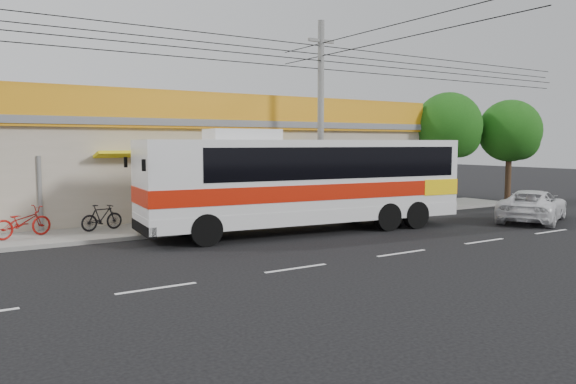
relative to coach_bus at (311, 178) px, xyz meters
name	(u,v)px	position (x,y,z in m)	size (l,w,h in m)	color
ground	(352,242)	(-0.08, -2.63, -2.13)	(120.00, 120.00, 0.00)	black
sidewalk	(266,220)	(-0.08, 3.37, -2.05)	(30.00, 3.20, 0.15)	gray
lane_markings	(402,253)	(-0.08, -5.13, -2.13)	(50.00, 0.12, 0.01)	silver
storefront_building	(212,165)	(-0.09, 8.91, 0.17)	(22.60, 9.20, 5.70)	#A59C85
coach_bus	(311,178)	(0.00, 0.00, 0.00)	(13.12, 4.07, 3.98)	silver
motorbike_red	(22,222)	(-9.90, 3.59, -1.43)	(0.73, 2.09, 1.10)	maroon
motorbike_dark	(102,217)	(-7.10, 3.78, -1.48)	(0.47, 1.65, 0.99)	black
white_car	(533,206)	(9.94, -2.93, -1.43)	(2.32, 5.03, 1.40)	silver
utility_pole	(321,56)	(2.37, 2.67, 5.20)	(34.00, 14.00, 8.89)	slate
tree_near	(512,133)	(16.19, 2.77, 1.92)	(3.61, 3.61, 5.99)	black
tree_far	(450,128)	(12.75, 4.33, 2.18)	(3.84, 3.84, 6.37)	black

